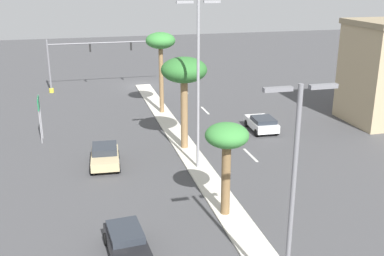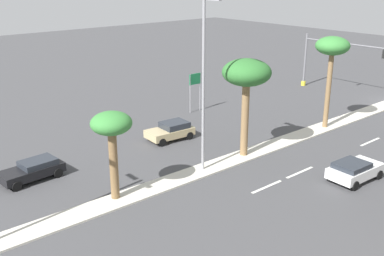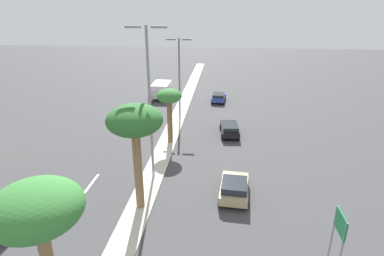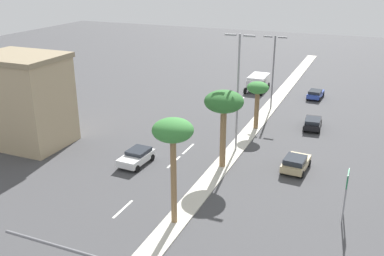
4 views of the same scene
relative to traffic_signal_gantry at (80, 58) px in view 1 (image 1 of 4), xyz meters
name	(u,v)px [view 1 (image 1 of 4)]	position (x,y,z in m)	size (l,w,h in m)	color
ground_plane	(216,193)	(-7.36, 29.97, -3.88)	(160.00, 160.00, 0.00)	#424244
lane_stripe_near	(185,91)	(-11.87, 3.12, -3.88)	(0.20, 2.80, 0.01)	silver
lane_stripe_center	(205,110)	(-11.87, 11.82, -3.88)	(0.20, 2.80, 0.01)	silver
lane_stripe_mid	(235,140)	(-11.87, 21.06, -3.88)	(0.20, 2.80, 0.01)	silver
lane_stripe_left	(250,155)	(-11.87, 24.50, -3.88)	(0.20, 2.80, 0.01)	silver
traffic_signal_gantry	(80,58)	(0.00, 0.00, 0.00)	(14.65, 0.53, 6.19)	slate
directional_road_sign	(39,109)	(3.82, 17.07, -1.14)	(0.10, 1.42, 3.80)	gray
palm_tree_rear	(161,44)	(-7.41, 11.65, 3.02)	(2.84, 2.84, 7.90)	olive
palm_tree_center	(184,73)	(-7.27, 21.84, 2.25)	(3.51, 3.51, 7.21)	olive
palm_tree_trailing	(227,141)	(-7.03, 32.80, 0.66)	(2.43, 2.43, 5.42)	brown
street_lamp_leading	(198,75)	(-7.27, 25.93, 2.90)	(2.90, 0.24, 11.58)	gray
street_lamp_mid	(294,181)	(-7.12, 40.54, 1.75)	(2.90, 0.24, 9.35)	slate
sedan_white_center	(262,123)	(-14.92, 19.35, -3.14)	(2.24, 3.96, 1.35)	silver
sedan_black_leading	(127,243)	(-1.09, 35.47, -3.17)	(2.16, 4.22, 1.29)	black
sedan_tan_right	(105,156)	(-0.89, 23.75, -3.12)	(2.30, 3.94, 1.43)	tan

